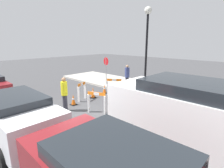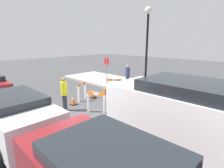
# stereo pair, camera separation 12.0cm
# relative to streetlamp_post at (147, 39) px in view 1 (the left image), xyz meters

# --- Properties ---
(ground_plane) EXTENTS (60.00, 60.00, 0.00)m
(ground_plane) POSITION_rel_streetlamp_post_xyz_m (0.26, -5.20, -3.48)
(ground_plane) COLOR #424244
(sidewalk_slab) EXTENTS (18.00, 3.67, 0.15)m
(sidewalk_slab) POSITION_rel_streetlamp_post_xyz_m (0.26, 1.14, -3.41)
(sidewalk_slab) COLOR #ADA89E
(sidewalk_slab) RESTS_ON ground_plane
(streetlamp_post) EXTENTS (0.44, 0.44, 5.19)m
(streetlamp_post) POSITION_rel_streetlamp_post_xyz_m (0.00, 0.00, 0.00)
(streetlamp_post) COLOR black
(streetlamp_post) RESTS_ON sidewalk_slab
(stop_sign) EXTENTS (0.59, 0.12, 2.05)m
(stop_sign) POSITION_rel_streetlamp_post_xyz_m (-3.45, -0.09, -1.96)
(stop_sign) COLOR gray
(stop_sign) RESTS_ON sidewalk_slab
(barricade_0) EXTENTS (0.84, 0.64, 1.08)m
(barricade_0) POSITION_rel_streetlamp_post_xyz_m (-1.31, -1.48, -2.89)
(barricade_0) COLOR white
(barricade_0) RESTS_ON ground_plane
(barricade_1) EXTENTS (0.36, 0.72, 1.04)m
(barricade_1) POSITION_rel_streetlamp_post_xyz_m (-2.03, -3.46, -2.94)
(barricade_1) COLOR white
(barricade_1) RESTS_ON ground_plane
(barricade_2) EXTENTS (0.88, 0.50, 1.05)m
(barricade_2) POSITION_rel_streetlamp_post_xyz_m (0.04, -4.14, -2.91)
(barricade_2) COLOR white
(barricade_2) RESTS_ON ground_plane
(barricade_3) EXTENTS (0.75, 0.74, 1.03)m
(barricade_3) POSITION_rel_streetlamp_post_xyz_m (0.50, -1.92, -2.92)
(barricade_3) COLOR white
(barricade_3) RESTS_ON ground_plane
(traffic_cone_0) EXTENTS (0.30, 0.30, 0.59)m
(traffic_cone_0) POSITION_rel_streetlamp_post_xyz_m (-1.70, -4.29, -3.20)
(traffic_cone_0) COLOR black
(traffic_cone_0) RESTS_ON ground_plane
(traffic_cone_1) EXTENTS (0.30, 0.30, 0.66)m
(traffic_cone_1) POSITION_rel_streetlamp_post_xyz_m (-1.90, -2.74, -3.16)
(traffic_cone_1) COLOR black
(traffic_cone_1) RESTS_ON ground_plane
(traffic_cone_2) EXTENTS (0.30, 0.30, 0.60)m
(traffic_cone_2) POSITION_rel_streetlamp_post_xyz_m (-2.06, -1.61, -3.19)
(traffic_cone_2) COLOR black
(traffic_cone_2) RESTS_ON ground_plane
(traffic_cone_3) EXTENTS (0.30, 0.30, 0.68)m
(traffic_cone_3) POSITION_rel_streetlamp_post_xyz_m (0.72, -3.25, -3.16)
(traffic_cone_3) COLOR black
(traffic_cone_3) RESTS_ON ground_plane
(person_worker) EXTENTS (0.38, 0.38, 1.69)m
(person_worker) POSITION_rel_streetlamp_post_xyz_m (-1.31, -5.02, -2.57)
(person_worker) COLOR #33333D
(person_worker) RESTS_ON ground_plane
(person_pedestrian) EXTENTS (0.45, 0.45, 1.65)m
(person_pedestrian) POSITION_rel_streetlamp_post_xyz_m (-1.46, -0.00, -2.45)
(person_pedestrian) COLOR #33333D
(person_pedestrian) RESTS_ON sidewalk_slab
(parked_car_1) EXTENTS (4.30, 1.89, 1.60)m
(parked_car_1) POSITION_rel_streetlamp_post_xyz_m (-0.28, -7.55, -2.57)
(parked_car_1) COLOR silver
(parked_car_1) RESTS_ON ground_plane
(work_van) EXTENTS (5.09, 2.25, 2.25)m
(work_van) POSITION_rel_streetlamp_post_xyz_m (4.34, -4.11, -2.25)
(work_van) COLOR white
(work_van) RESTS_ON ground_plane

